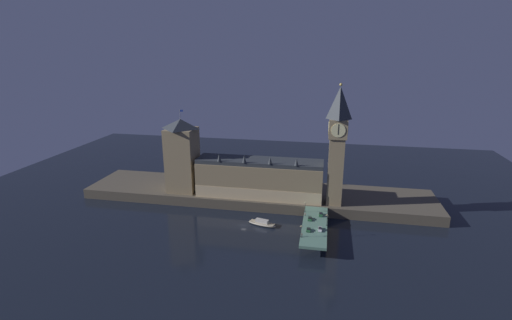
# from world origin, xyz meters

# --- Properties ---
(ground_plane) EXTENTS (400.00, 400.00, 0.00)m
(ground_plane) POSITION_xyz_m (0.00, 0.00, 0.00)
(ground_plane) COLOR black
(embankment) EXTENTS (220.00, 42.00, 6.09)m
(embankment) POSITION_xyz_m (0.00, 39.00, 3.04)
(embankment) COLOR #4C4438
(embankment) RESTS_ON ground_plane
(parliament_hall) EXTENTS (75.99, 18.58, 27.64)m
(parliament_hall) POSITION_xyz_m (3.39, 29.62, 17.56)
(parliament_hall) COLOR #8E7A56
(parliament_hall) RESTS_ON embankment
(clock_tower) EXTENTS (10.54, 10.65, 69.29)m
(clock_tower) POSITION_xyz_m (48.22, 25.75, 42.81)
(clock_tower) COLOR #8E7A56
(clock_tower) RESTS_ON embankment
(victoria_tower) EXTENTS (17.86, 17.86, 51.94)m
(victoria_tower) POSITION_xyz_m (-45.93, 30.25, 29.16)
(victoria_tower) COLOR #8E7A56
(victoria_tower) RESTS_ON embankment
(bridge) EXTENTS (12.61, 46.00, 6.42)m
(bridge) POSITION_xyz_m (38.65, -5.00, 4.47)
(bridge) COLOR slate
(bridge) RESTS_ON ground_plane
(car_northbound_lead) EXTENTS (2.09, 4.39, 1.37)m
(car_northbound_lead) POSITION_xyz_m (35.88, 0.35, 7.06)
(car_northbound_lead) COLOR #235633
(car_northbound_lead) RESTS_ON bridge
(car_northbound_trail) EXTENTS (2.10, 4.05, 1.35)m
(car_northbound_trail) POSITION_xyz_m (35.88, -12.42, 7.05)
(car_northbound_trail) COLOR #235633
(car_northbound_trail) RESTS_ON bridge
(car_southbound_lead) EXTENTS (1.91, 4.66, 1.40)m
(car_southbound_lead) POSITION_xyz_m (41.43, -10.76, 7.07)
(car_southbound_lead) COLOR white
(car_southbound_lead) RESTS_ON bridge
(car_southbound_trail) EXTENTS (2.05, 4.29, 1.60)m
(car_southbound_trail) POSITION_xyz_m (41.43, 6.57, 7.16)
(car_southbound_trail) COLOR #235633
(car_southbound_trail) RESTS_ON bridge
(pedestrian_near_rail) EXTENTS (0.38, 0.38, 1.72)m
(pedestrian_near_rail) POSITION_xyz_m (33.11, -18.79, 7.33)
(pedestrian_near_rail) COLOR black
(pedestrian_near_rail) RESTS_ON bridge
(pedestrian_far_rail) EXTENTS (0.38, 0.38, 1.59)m
(pedestrian_far_rail) POSITION_xyz_m (33.11, 4.80, 7.25)
(pedestrian_far_rail) COLOR black
(pedestrian_far_rail) RESTS_ON bridge
(street_lamp_near) EXTENTS (1.34, 0.60, 6.20)m
(street_lamp_near) POSITION_xyz_m (32.71, -19.72, 10.30)
(street_lamp_near) COLOR #2D3333
(street_lamp_near) RESTS_ON bridge
(street_lamp_mid) EXTENTS (1.34, 0.60, 6.36)m
(street_lamp_mid) POSITION_xyz_m (44.60, -5.00, 10.40)
(street_lamp_mid) COLOR #2D3333
(street_lamp_mid) RESTS_ON bridge
(street_lamp_far) EXTENTS (1.34, 0.60, 6.13)m
(street_lamp_far) POSITION_xyz_m (32.71, 9.72, 10.26)
(street_lamp_far) COLOR #2D3333
(street_lamp_far) RESTS_ON bridge
(boat_upstream) EXTENTS (16.48, 8.00, 3.54)m
(boat_upstream) POSITION_xyz_m (10.09, 1.68, 1.29)
(boat_upstream) COLOR #B2A893
(boat_upstream) RESTS_ON ground_plane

